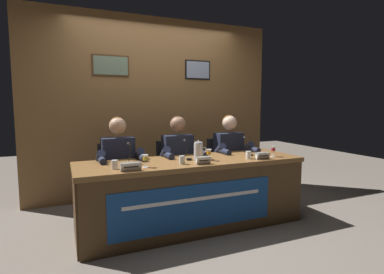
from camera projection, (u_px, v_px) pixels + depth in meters
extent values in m
plane|color=#70665B|center=(192.00, 225.00, 3.41)|extent=(12.00, 12.00, 0.00)
cube|color=brown|center=(156.00, 108.00, 4.51)|extent=(3.67, 0.12, 2.60)
cube|color=#4C3319|center=(111.00, 66.00, 4.13)|extent=(0.50, 0.02, 0.29)
cube|color=slate|center=(111.00, 66.00, 4.12)|extent=(0.46, 0.01, 0.25)
cube|color=black|center=(198.00, 70.00, 4.64)|extent=(0.41, 0.02, 0.29)
cube|color=#8C99AD|center=(198.00, 70.00, 4.63)|extent=(0.37, 0.01, 0.25)
cube|color=brown|center=(192.00, 162.00, 3.34)|extent=(2.47, 0.77, 0.05)
cube|color=#4C341B|center=(206.00, 205.00, 3.04)|extent=(2.41, 0.04, 0.70)
cube|color=#4C341B|center=(79.00, 209.00, 2.91)|extent=(0.08, 0.69, 0.70)
cube|color=#4C341B|center=(278.00, 184.00, 3.84)|extent=(0.08, 0.69, 0.70)
cube|color=#19478C|center=(196.00, 207.00, 2.98)|extent=(1.71, 0.01, 0.45)
cube|color=white|center=(196.00, 199.00, 2.96)|extent=(1.45, 0.00, 0.04)
cylinder|color=black|center=(119.00, 219.00, 3.57)|extent=(0.44, 0.44, 0.02)
cylinder|color=black|center=(119.00, 201.00, 3.55)|extent=(0.05, 0.05, 0.39)
cube|color=#232328|center=(118.00, 184.00, 3.52)|extent=(0.44, 0.44, 0.03)
cube|color=#232328|center=(115.00, 161.00, 3.68)|extent=(0.40, 0.05, 0.44)
cylinder|color=black|center=(115.00, 212.00, 3.19)|extent=(0.10, 0.10, 0.44)
cylinder|color=black|center=(134.00, 210.00, 3.27)|extent=(0.10, 0.10, 0.44)
cylinder|color=black|center=(112.00, 183.00, 3.29)|extent=(0.13, 0.34, 0.13)
cylinder|color=black|center=(130.00, 182.00, 3.37)|extent=(0.13, 0.34, 0.13)
cube|color=#1E2338|center=(118.00, 159.00, 3.46)|extent=(0.36, 0.20, 0.48)
sphere|color=tan|center=(118.00, 126.00, 3.40)|extent=(0.19, 0.19, 0.19)
sphere|color=#593819|center=(117.00, 124.00, 3.42)|extent=(0.17, 0.17, 0.17)
cylinder|color=#1E2338|center=(100.00, 160.00, 3.29)|extent=(0.09, 0.30, 0.25)
cylinder|color=#1E2338|center=(138.00, 157.00, 3.45)|extent=(0.09, 0.30, 0.25)
cylinder|color=#1E2338|center=(102.00, 160.00, 3.14)|extent=(0.07, 0.24, 0.07)
cylinder|color=#1E2338|center=(142.00, 157.00, 3.30)|extent=(0.07, 0.24, 0.07)
cube|color=white|center=(131.00, 167.00, 2.75)|extent=(0.19, 0.03, 0.08)
cube|color=white|center=(130.00, 166.00, 2.78)|extent=(0.19, 0.03, 0.08)
cube|color=black|center=(131.00, 167.00, 2.74)|extent=(0.13, 0.01, 0.01)
cylinder|color=white|center=(145.00, 167.00, 2.92)|extent=(0.06, 0.06, 0.00)
cylinder|color=white|center=(145.00, 164.00, 2.92)|extent=(0.01, 0.01, 0.05)
cone|color=white|center=(145.00, 158.00, 2.91)|extent=(0.06, 0.06, 0.06)
cylinder|color=yellow|center=(145.00, 159.00, 2.91)|extent=(0.04, 0.04, 0.04)
cylinder|color=silver|center=(115.00, 165.00, 2.84)|extent=(0.06, 0.06, 0.08)
cylinder|color=silver|center=(115.00, 166.00, 2.84)|extent=(0.05, 0.05, 0.05)
cylinder|color=black|center=(132.00, 164.00, 3.02)|extent=(0.06, 0.06, 0.02)
cylinder|color=black|center=(130.00, 153.00, 3.07)|extent=(0.01, 0.13, 0.18)
sphere|color=#2D2D2D|center=(129.00, 144.00, 3.12)|extent=(0.03, 0.03, 0.03)
cylinder|color=black|center=(177.00, 210.00, 3.85)|extent=(0.44, 0.44, 0.02)
cylinder|color=black|center=(177.00, 194.00, 3.83)|extent=(0.05, 0.05, 0.39)
cube|color=#232328|center=(177.00, 178.00, 3.81)|extent=(0.44, 0.44, 0.03)
cube|color=#232328|center=(171.00, 157.00, 3.97)|extent=(0.40, 0.05, 0.44)
cylinder|color=black|center=(179.00, 203.00, 3.47)|extent=(0.10, 0.10, 0.44)
cylinder|color=black|center=(195.00, 201.00, 3.55)|extent=(0.10, 0.10, 0.44)
cylinder|color=black|center=(175.00, 177.00, 3.58)|extent=(0.13, 0.34, 0.13)
cylinder|color=black|center=(190.00, 176.00, 3.66)|extent=(0.13, 0.34, 0.13)
cube|color=#1E2338|center=(177.00, 154.00, 3.75)|extent=(0.36, 0.20, 0.48)
sphere|color=#8E664C|center=(178.00, 124.00, 3.69)|extent=(0.19, 0.19, 0.19)
sphere|color=#331E0F|center=(177.00, 123.00, 3.70)|extent=(0.17, 0.17, 0.17)
cylinder|color=#1E2338|center=(164.00, 155.00, 3.57)|extent=(0.09, 0.30, 0.25)
cylinder|color=#1E2338|center=(196.00, 153.00, 3.74)|extent=(0.09, 0.30, 0.25)
cylinder|color=#1E2338|center=(168.00, 155.00, 3.42)|extent=(0.07, 0.24, 0.07)
cylinder|color=#1E2338|center=(202.00, 153.00, 3.59)|extent=(0.07, 0.24, 0.07)
cube|color=white|center=(204.00, 160.00, 3.06)|extent=(0.16, 0.03, 0.08)
cube|color=white|center=(203.00, 160.00, 3.09)|extent=(0.16, 0.03, 0.08)
cube|color=black|center=(204.00, 161.00, 3.06)|extent=(0.11, 0.01, 0.01)
cylinder|color=white|center=(209.00, 160.00, 3.27)|extent=(0.06, 0.06, 0.00)
cylinder|color=white|center=(209.00, 158.00, 3.27)|extent=(0.01, 0.01, 0.05)
cone|color=white|center=(209.00, 152.00, 3.26)|extent=(0.06, 0.06, 0.06)
cylinder|color=orange|center=(209.00, 153.00, 3.26)|extent=(0.04, 0.04, 0.04)
cylinder|color=silver|center=(182.00, 160.00, 3.08)|extent=(0.06, 0.06, 0.08)
cylinder|color=silver|center=(182.00, 162.00, 3.08)|extent=(0.05, 0.05, 0.05)
cylinder|color=black|center=(189.00, 159.00, 3.29)|extent=(0.06, 0.06, 0.02)
cylinder|color=black|center=(187.00, 149.00, 3.34)|extent=(0.01, 0.13, 0.18)
sphere|color=#2D2D2D|center=(185.00, 141.00, 3.39)|extent=(0.03, 0.03, 0.03)
cylinder|color=black|center=(227.00, 203.00, 4.14)|extent=(0.44, 0.44, 0.02)
cylinder|color=black|center=(227.00, 188.00, 4.12)|extent=(0.05, 0.05, 0.39)
cube|color=#232328|center=(227.00, 173.00, 4.09)|extent=(0.44, 0.44, 0.03)
cube|color=#232328|center=(220.00, 153.00, 4.25)|extent=(0.40, 0.05, 0.44)
cylinder|color=black|center=(234.00, 196.00, 3.76)|extent=(0.10, 0.10, 0.44)
cylinder|color=black|center=(248.00, 194.00, 3.84)|extent=(0.10, 0.10, 0.44)
cylinder|color=black|center=(228.00, 172.00, 3.86)|extent=(0.13, 0.34, 0.13)
cylinder|color=black|center=(241.00, 170.00, 3.94)|extent=(0.13, 0.34, 0.13)
cube|color=#1E2338|center=(228.00, 151.00, 4.03)|extent=(0.36, 0.20, 0.48)
sphere|color=beige|center=(230.00, 123.00, 3.98)|extent=(0.19, 0.19, 0.19)
sphere|color=#593819|center=(229.00, 122.00, 3.99)|extent=(0.17, 0.17, 0.17)
cylinder|color=#1E2338|center=(218.00, 151.00, 3.86)|extent=(0.09, 0.30, 0.25)
cylinder|color=#1E2338|center=(246.00, 149.00, 4.02)|extent=(0.09, 0.30, 0.25)
cylinder|color=#1E2338|center=(224.00, 151.00, 3.71)|extent=(0.07, 0.24, 0.07)
cylinder|color=#1E2338|center=(253.00, 149.00, 3.87)|extent=(0.07, 0.24, 0.07)
cube|color=white|center=(264.00, 156.00, 3.34)|extent=(0.17, 0.03, 0.08)
cube|color=white|center=(262.00, 155.00, 3.37)|extent=(0.17, 0.03, 0.08)
cube|color=black|center=(264.00, 156.00, 3.34)|extent=(0.12, 0.01, 0.01)
cylinder|color=white|center=(273.00, 156.00, 3.52)|extent=(0.06, 0.06, 0.00)
cylinder|color=white|center=(273.00, 154.00, 3.52)|extent=(0.01, 0.01, 0.05)
cone|color=white|center=(273.00, 149.00, 3.51)|extent=(0.06, 0.06, 0.06)
cylinder|color=#B21E2D|center=(273.00, 149.00, 3.51)|extent=(0.04, 0.04, 0.04)
cylinder|color=silver|center=(249.00, 155.00, 3.38)|extent=(0.06, 0.06, 0.08)
cylinder|color=silver|center=(248.00, 156.00, 3.38)|extent=(0.05, 0.05, 0.05)
cylinder|color=black|center=(250.00, 155.00, 3.59)|extent=(0.06, 0.06, 0.02)
cylinder|color=black|center=(248.00, 146.00, 3.63)|extent=(0.01, 0.13, 0.18)
sphere|color=#2D2D2D|center=(245.00, 138.00, 3.68)|extent=(0.03, 0.03, 0.03)
cylinder|color=silver|center=(198.00, 151.00, 3.35)|extent=(0.10, 0.10, 0.18)
cylinder|color=silver|center=(198.00, 143.00, 3.34)|extent=(0.09, 0.09, 0.01)
sphere|color=silver|center=(198.00, 141.00, 3.34)|extent=(0.02, 0.02, 0.02)
torus|color=silver|center=(204.00, 150.00, 3.37)|extent=(0.07, 0.01, 0.07)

